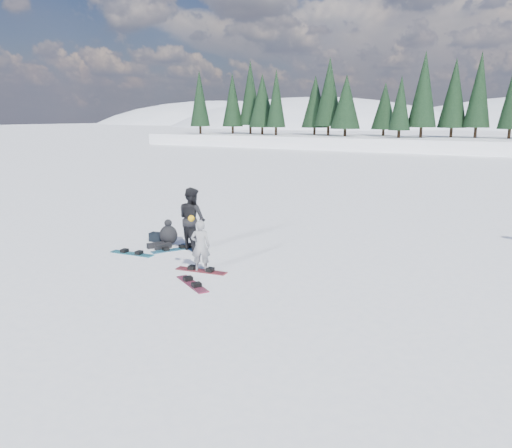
{
  "coord_description": "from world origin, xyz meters",
  "views": [
    {
      "loc": [
        7.02,
        -10.69,
        4.25
      ],
      "look_at": [
        -0.1,
        1.86,
        1.1
      ],
      "focal_mm": 35.0,
      "sensor_mm": 36.0,
      "label": 1
    }
  ],
  "objects": [
    {
      "name": "snowboard_loose_b",
      "position": [
        -0.41,
        -0.91,
        0.01
      ],
      "size": [
        1.43,
        1.0,
        0.03
      ],
      "primitive_type": "cube",
      "rotation": [
        0.0,
        0.0,
        -0.53
      ],
      "color": "maroon",
      "rests_on": "ground"
    },
    {
      "name": "snowboard_loose_c",
      "position": [
        -3.79,
        0.47,
        0.01
      ],
      "size": [
        1.52,
        0.42,
        0.03
      ],
      "primitive_type": "cube",
      "rotation": [
        0.0,
        0.0,
        0.09
      ],
      "color": "teal",
      "rests_on": "ground"
    },
    {
      "name": "alpine_backdrop",
      "position": [
        -11.72,
        189.16,
        -13.97
      ],
      "size": [
        412.5,
        227.0,
        53.2
      ],
      "color": "white",
      "rests_on": "ground"
    },
    {
      "name": "gear_bag",
      "position": [
        -4.2,
        2.12,
        0.15
      ],
      "size": [
        0.49,
        0.37,
        0.3
      ],
      "primitive_type": "cube",
      "rotation": [
        0.0,
        0.0,
        0.16
      ],
      "color": "black",
      "rests_on": "ground"
    },
    {
      "name": "seated_rider",
      "position": [
        -3.5,
        1.87,
        0.34
      ],
      "size": [
        0.78,
        1.14,
        0.88
      ],
      "rotation": [
        0.0,
        0.0,
        -0.39
      ],
      "color": "black",
      "rests_on": "ground"
    },
    {
      "name": "snowboarder_woman",
      "position": [
        -0.87,
        0.1,
        0.75
      ],
      "size": [
        0.63,
        0.56,
        1.6
      ],
      "rotation": [
        0.0,
        0.0,
        3.63
      ],
      "color": "#97979B",
      "rests_on": "ground"
    },
    {
      "name": "snowboarder_man",
      "position": [
        -2.47,
        1.89,
        1.01
      ],
      "size": [
        1.18,
        1.05,
        2.03
      ],
      "primitive_type": "imported",
      "rotation": [
        0.0,
        0.0,
        2.81
      ],
      "color": "black",
      "rests_on": "ground"
    },
    {
      "name": "ground",
      "position": [
        0.0,
        0.0,
        0.0
      ],
      "size": [
        420.0,
        420.0,
        0.0
      ],
      "primitive_type": "plane",
      "color": "white",
      "rests_on": "ground"
    },
    {
      "name": "snowboard_man",
      "position": [
        -2.47,
        1.89,
        0.01
      ],
      "size": [
        1.43,
        1.02,
        0.03
      ],
      "primitive_type": "cube",
      "rotation": [
        0.0,
        0.0,
        -0.55
      ],
      "color": "navy",
      "rests_on": "ground"
    },
    {
      "name": "snowboard_woman",
      "position": [
        -0.86,
        0.1,
        0.01
      ],
      "size": [
        1.52,
        0.48,
        0.03
      ],
      "primitive_type": "cube",
      "rotation": [
        0.0,
        0.0,
        0.13
      ],
      "color": "maroon",
      "rests_on": "ground"
    },
    {
      "name": "snowboard_loose_a",
      "position": [
        -2.94,
        1.5,
        0.01
      ],
      "size": [
        0.99,
        1.44,
        0.03
      ],
      "primitive_type": "cube",
      "rotation": [
        0.0,
        0.0,
        1.05
      ],
      "color": "#1A6D93",
      "rests_on": "ground"
    }
  ]
}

